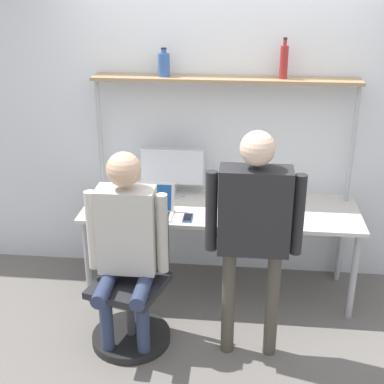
% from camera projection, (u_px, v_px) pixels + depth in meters
% --- Properties ---
extents(ground_plane, '(12.00, 12.00, 0.00)m').
position_uv_depth(ground_plane, '(216.00, 314.00, 4.14)').
color(ground_plane, slate).
extents(wall_back, '(8.00, 0.06, 2.70)m').
position_uv_depth(wall_back, '(225.00, 119.00, 4.33)').
color(wall_back, silver).
rests_on(wall_back, ground_plane).
extents(desk, '(2.15, 0.72, 0.74)m').
position_uv_depth(desk, '(221.00, 214.00, 4.23)').
color(desk, beige).
rests_on(desk, ground_plane).
extents(shelf_unit, '(2.04, 0.23, 1.72)m').
position_uv_depth(shelf_unit, '(224.00, 109.00, 4.14)').
color(shelf_unit, '#997A56').
rests_on(shelf_unit, ground_plane).
extents(monitor, '(0.53, 0.20, 0.40)m').
position_uv_depth(monitor, '(172.00, 170.00, 4.35)').
color(monitor, '#B7B7BC').
rests_on(monitor, desk).
extents(laptop, '(0.36, 0.23, 0.23)m').
position_uv_depth(laptop, '(150.00, 205.00, 4.08)').
color(laptop, silver).
rests_on(laptop, desk).
extents(cell_phone, '(0.07, 0.15, 0.01)m').
position_uv_depth(cell_phone, '(188.00, 218.00, 4.01)').
color(cell_phone, '#264C8C').
rests_on(cell_phone, desk).
extents(office_chair, '(0.57, 0.57, 0.94)m').
position_uv_depth(office_chair, '(133.00, 303.00, 3.78)').
color(office_chair, black).
rests_on(office_chair, ground_plane).
extents(person_seated, '(0.55, 0.47, 1.41)m').
position_uv_depth(person_seated, '(126.00, 237.00, 3.53)').
color(person_seated, '#2D3856').
rests_on(person_seated, ground_plane).
extents(person_standing, '(0.62, 0.22, 1.60)m').
position_uv_depth(person_standing, '(254.00, 219.00, 3.36)').
color(person_standing, '#4C473D').
rests_on(person_standing, ground_plane).
extents(bottle_blue, '(0.09, 0.09, 0.21)m').
position_uv_depth(bottle_blue, '(164.00, 64.00, 4.06)').
color(bottle_blue, '#335999').
rests_on(bottle_blue, shelf_unit).
extents(bottle_red, '(0.06, 0.06, 0.30)m').
position_uv_depth(bottle_red, '(284.00, 61.00, 3.96)').
color(bottle_red, maroon).
rests_on(bottle_red, shelf_unit).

